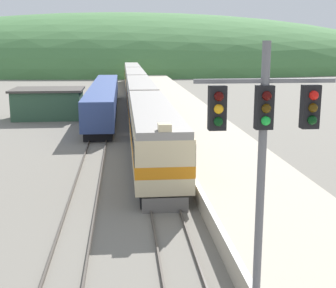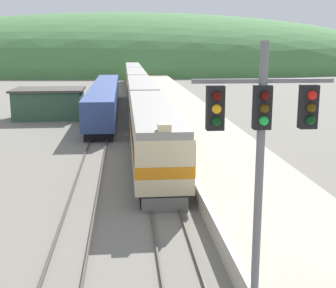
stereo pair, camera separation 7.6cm
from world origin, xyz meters
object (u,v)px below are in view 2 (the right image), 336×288
(express_train_lead_car, at_px, (153,132))
(carriage_fourth, at_px, (133,74))
(siding_train, at_px, (105,99))
(carriage_second, at_px, (141,97))
(carriage_third, at_px, (136,82))
(signal_mast_main, at_px, (260,152))

(express_train_lead_car, relative_size, carriage_fourth, 1.00)
(express_train_lead_car, distance_m, siding_train, 24.47)
(carriage_second, relative_size, carriage_third, 1.00)
(carriage_third, height_order, signal_mast_main, signal_mast_main)
(express_train_lead_car, xyz_separation_m, carriage_third, (0.00, 42.72, -0.01))
(express_train_lead_car, bearing_deg, carriage_fourth, 90.00)
(express_train_lead_car, relative_size, carriage_third, 1.00)
(carriage_second, bearing_deg, express_train_lead_car, -90.00)
(siding_train, bearing_deg, carriage_second, -32.09)
(express_train_lead_car, bearing_deg, siding_train, 99.88)
(express_train_lead_car, bearing_deg, carriage_third, 90.00)
(express_train_lead_car, xyz_separation_m, carriage_fourth, (0.00, 63.96, -0.01))
(carriage_fourth, xyz_separation_m, signal_mast_main, (1.26, -85.25, 3.50))
(siding_train, relative_size, signal_mast_main, 4.15)
(express_train_lead_car, bearing_deg, signal_mast_main, -86.62)
(express_train_lead_car, xyz_separation_m, siding_train, (-4.20, 24.10, -0.42))
(carriage_fourth, xyz_separation_m, siding_train, (-4.20, -39.86, -0.41))
(carriage_second, xyz_separation_m, carriage_fourth, (0.00, 42.49, 0.00))
(carriage_second, distance_m, carriage_fourth, 42.49)
(express_train_lead_car, height_order, carriage_third, express_train_lead_car)
(carriage_fourth, relative_size, signal_mast_main, 2.46)
(signal_mast_main, bearing_deg, carriage_second, 91.68)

